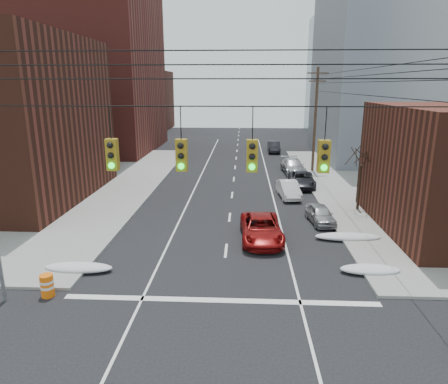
# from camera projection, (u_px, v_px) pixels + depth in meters

# --- Properties ---
(building_brick_tall) EXTENTS (24.00, 20.00, 30.00)m
(building_brick_tall) POSITION_uv_depth(u_px,v_px,m) (64.00, 41.00, 54.91)
(building_brick_tall) COLOR maroon
(building_brick_tall) RESTS_ON ground
(building_brick_far) EXTENTS (22.00, 18.00, 12.00)m
(building_brick_far) POSITION_uv_depth(u_px,v_px,m) (114.00, 101.00, 82.42)
(building_brick_far) COLOR #472015
(building_brick_far) RESTS_ON ground
(building_office) EXTENTS (22.00, 20.00, 25.00)m
(building_office) POSITION_uv_depth(u_px,v_px,m) (414.00, 58.00, 49.52)
(building_office) COLOR gray
(building_office) RESTS_ON ground
(building_glass) EXTENTS (20.00, 18.00, 22.00)m
(building_glass) POSITION_uv_depth(u_px,v_px,m) (367.00, 75.00, 74.89)
(building_glass) COLOR gray
(building_glass) RESTS_ON ground
(utility_pole_far) EXTENTS (2.20, 0.28, 11.00)m
(utility_pole_far) POSITION_uv_depth(u_px,v_px,m) (315.00, 118.00, 42.26)
(utility_pole_far) COLOR #473323
(utility_pole_far) RESTS_ON ground
(traffic_signals) EXTENTS (17.00, 0.42, 2.02)m
(traffic_signals) POSITION_uv_depth(u_px,v_px,m) (217.00, 153.00, 12.37)
(traffic_signals) COLOR black
(traffic_signals) RESTS_ON ground
(bare_tree) EXTENTS (2.09, 2.20, 4.93)m
(bare_tree) POSITION_uv_depth(u_px,v_px,m) (360.00, 181.00, 29.61)
(bare_tree) COLOR black
(bare_tree) RESTS_ON ground
(snow_nw) EXTENTS (3.50, 1.08, 0.42)m
(snow_nw) POSITION_uv_depth(u_px,v_px,m) (79.00, 268.00, 20.35)
(snow_nw) COLOR silver
(snow_nw) RESTS_ON ground
(snow_ne) EXTENTS (3.00, 1.08, 0.42)m
(snow_ne) POSITION_uv_depth(u_px,v_px,m) (370.00, 270.00, 20.13)
(snow_ne) COLOR silver
(snow_ne) RESTS_ON ground
(snow_east_far) EXTENTS (4.00, 1.08, 0.42)m
(snow_east_far) POSITION_uv_depth(u_px,v_px,m) (348.00, 237.00, 24.47)
(snow_east_far) COLOR silver
(snow_east_far) RESTS_ON ground
(red_pickup) EXTENTS (2.66, 5.39, 1.47)m
(red_pickup) POSITION_uv_depth(u_px,v_px,m) (261.00, 229.00, 24.37)
(red_pickup) COLOR maroon
(red_pickup) RESTS_ON ground
(parked_car_a) EXTENTS (1.86, 3.78, 1.24)m
(parked_car_a) POSITION_uv_depth(u_px,v_px,m) (320.00, 214.00, 27.44)
(parked_car_a) COLOR #A3A3A7
(parked_car_a) RESTS_ON ground
(parked_car_b) EXTENTS (1.84, 4.33, 1.39)m
(parked_car_b) POSITION_uv_depth(u_px,v_px,m) (289.00, 189.00, 33.67)
(parked_car_b) COLOR silver
(parked_car_b) RESTS_ON ground
(parked_car_c) EXTENTS (2.57, 5.10, 1.38)m
(parked_car_c) POSITION_uv_depth(u_px,v_px,m) (302.00, 180.00, 37.12)
(parked_car_c) COLOR black
(parked_car_c) RESTS_ON ground
(parked_car_d) EXTENTS (2.51, 5.38, 1.52)m
(parked_car_d) POSITION_uv_depth(u_px,v_px,m) (293.00, 166.00, 42.96)
(parked_car_d) COLOR #A5A6AA
(parked_car_d) RESTS_ON ground
(parked_car_e) EXTENTS (1.64, 3.81, 1.28)m
(parked_car_e) POSITION_uv_depth(u_px,v_px,m) (293.00, 165.00, 44.13)
(parked_car_e) COLOR maroon
(parked_car_e) RESTS_ON ground
(parked_car_f) EXTENTS (1.64, 4.62, 1.52)m
(parked_car_f) POSITION_uv_depth(u_px,v_px,m) (274.00, 147.00, 56.23)
(parked_car_f) COLOR black
(parked_car_f) RESTS_ON ground
(lot_car_a) EXTENTS (4.61, 2.56, 1.44)m
(lot_car_a) POSITION_uv_depth(u_px,v_px,m) (53.00, 188.00, 33.38)
(lot_car_a) COLOR white
(lot_car_a) RESTS_ON sidewalk_nw
(lot_car_b) EXTENTS (5.90, 3.39, 1.55)m
(lot_car_b) POSITION_uv_depth(u_px,v_px,m) (66.00, 181.00, 35.76)
(lot_car_b) COLOR #A4A4A8
(lot_car_b) RESTS_ON sidewalk_nw
(lot_car_d) EXTENTS (4.58, 2.93, 1.45)m
(lot_car_d) POSITION_uv_depth(u_px,v_px,m) (77.00, 167.00, 41.79)
(lot_car_d) COLOR #BBBBC0
(lot_car_d) RESTS_ON sidewalk_nw
(construction_barrel) EXTENTS (0.73, 0.73, 1.04)m
(construction_barrel) POSITION_uv_depth(u_px,v_px,m) (47.00, 285.00, 17.87)
(construction_barrel) COLOR orange
(construction_barrel) RESTS_ON ground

